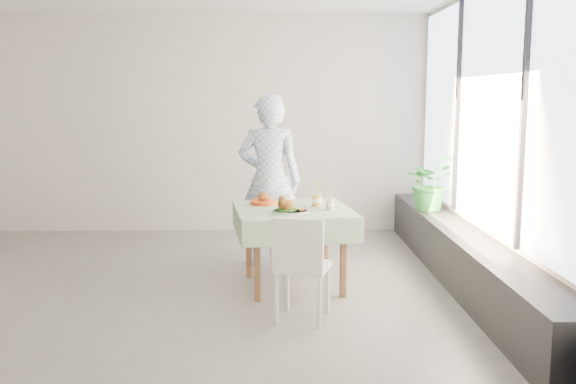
{
  "coord_description": "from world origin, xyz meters",
  "views": [
    {
      "loc": [
        1.02,
        -5.85,
        1.77
      ],
      "look_at": [
        1.15,
        -0.0,
        0.89
      ],
      "focal_mm": 40.0,
      "sensor_mm": 36.0,
      "label": 1
    }
  ],
  "objects_px": {
    "cafe_table": "(294,238)",
    "diner": "(270,181)",
    "chair_far": "(279,239)",
    "main_dish": "(288,206)",
    "potted_plant": "(430,183)",
    "juice_cup_orange": "(317,199)",
    "chair_near": "(302,288)"
  },
  "relations": [
    {
      "from": "cafe_table",
      "to": "chair_far",
      "type": "xyz_separation_m",
      "value": [
        -0.13,
        0.76,
        -0.18
      ]
    },
    {
      "from": "chair_near",
      "to": "diner",
      "type": "relative_size",
      "value": 0.47
    },
    {
      "from": "cafe_table",
      "to": "potted_plant",
      "type": "bearing_deg",
      "value": 37.94
    },
    {
      "from": "cafe_table",
      "to": "chair_far",
      "type": "relative_size",
      "value": 1.28
    },
    {
      "from": "main_dish",
      "to": "chair_far",
      "type": "bearing_deg",
      "value": 94.68
    },
    {
      "from": "juice_cup_orange",
      "to": "chair_far",
      "type": "bearing_deg",
      "value": 118.82
    },
    {
      "from": "chair_far",
      "to": "juice_cup_orange",
      "type": "bearing_deg",
      "value": -61.18
    },
    {
      "from": "cafe_table",
      "to": "main_dish",
      "type": "bearing_deg",
      "value": -105.21
    },
    {
      "from": "cafe_table",
      "to": "chair_far",
      "type": "height_order",
      "value": "chair_far"
    },
    {
      "from": "chair_near",
      "to": "juice_cup_orange",
      "type": "bearing_deg",
      "value": 79.86
    },
    {
      "from": "cafe_table",
      "to": "diner",
      "type": "xyz_separation_m",
      "value": [
        -0.23,
        0.78,
        0.44
      ]
    },
    {
      "from": "chair_near",
      "to": "juice_cup_orange",
      "type": "distance_m",
      "value": 1.15
    },
    {
      "from": "chair_near",
      "to": "main_dish",
      "type": "xyz_separation_m",
      "value": [
        -0.1,
        0.68,
        0.54
      ]
    },
    {
      "from": "cafe_table",
      "to": "main_dish",
      "type": "relative_size",
      "value": 3.59
    },
    {
      "from": "diner",
      "to": "juice_cup_orange",
      "type": "relative_size",
      "value": 6.4
    },
    {
      "from": "chair_far",
      "to": "diner",
      "type": "xyz_separation_m",
      "value": [
        -0.09,
        0.02,
        0.62
      ]
    },
    {
      "from": "cafe_table",
      "to": "chair_near",
      "type": "xyz_separation_m",
      "value": [
        0.04,
        -0.88,
        -0.2
      ]
    },
    {
      "from": "chair_far",
      "to": "potted_plant",
      "type": "relative_size",
      "value": 1.45
    },
    {
      "from": "main_dish",
      "to": "juice_cup_orange",
      "type": "relative_size",
      "value": 1.16
    },
    {
      "from": "main_dish",
      "to": "diner",
      "type": "bearing_deg",
      "value": 99.92
    },
    {
      "from": "chair_far",
      "to": "potted_plant",
      "type": "xyz_separation_m",
      "value": [
        1.68,
        0.45,
        0.53
      ]
    },
    {
      "from": "cafe_table",
      "to": "potted_plant",
      "type": "distance_m",
      "value": 2.0
    },
    {
      "from": "chair_far",
      "to": "main_dish",
      "type": "relative_size",
      "value": 2.81
    },
    {
      "from": "cafe_table",
      "to": "juice_cup_orange",
      "type": "xyz_separation_m",
      "value": [
        0.22,
        0.11,
        0.35
      ]
    },
    {
      "from": "diner",
      "to": "chair_far",
      "type": "bearing_deg",
      "value": 173.04
    },
    {
      "from": "cafe_table",
      "to": "potted_plant",
      "type": "height_order",
      "value": "potted_plant"
    },
    {
      "from": "chair_near",
      "to": "juice_cup_orange",
      "type": "xyz_separation_m",
      "value": [
        0.18,
        1.0,
        0.55
      ]
    },
    {
      "from": "chair_near",
      "to": "main_dish",
      "type": "height_order",
      "value": "main_dish"
    },
    {
      "from": "main_dish",
      "to": "juice_cup_orange",
      "type": "xyz_separation_m",
      "value": [
        0.28,
        0.31,
        0.01
      ]
    },
    {
      "from": "diner",
      "to": "main_dish",
      "type": "xyz_separation_m",
      "value": [
        0.17,
        -0.98,
        -0.1
      ]
    },
    {
      "from": "chair_far",
      "to": "main_dish",
      "type": "height_order",
      "value": "chair_far"
    },
    {
      "from": "main_dish",
      "to": "chair_near",
      "type": "bearing_deg",
      "value": -81.84
    }
  ]
}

